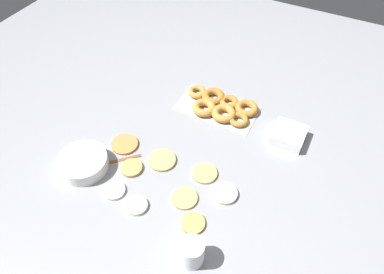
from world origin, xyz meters
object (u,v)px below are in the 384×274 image
pancake_4 (185,198)px  batter_bowl (84,163)px  pancake_1 (162,160)px  pancake_0 (193,223)px  pancake_5 (205,173)px  container_stack (289,135)px  pancake_8 (125,144)px  spatula (98,165)px  pancake_2 (131,168)px  pancake_3 (137,206)px  donut_tray (220,106)px  pancake_6 (114,190)px  pancake_7 (225,193)px  paper_cup (192,252)px

pancake_4 → batter_bowl: size_ratio=0.51×
pancake_1 → pancake_4: bearing=145.0°
pancake_0 → batter_bowl: (0.50, -0.03, 0.02)m
pancake_5 → container_stack: size_ratio=0.75×
pancake_8 → spatula: bearing=75.9°
pancake_1 → spatula: bearing=32.0°
pancake_2 → pancake_8: size_ratio=0.78×
pancake_5 → pancake_2: bearing=22.1°
pancake_3 → pancake_2: bearing=-49.8°
pancake_0 → spatula: (0.46, -0.06, -0.00)m
pancake_3 → container_stack: 0.70m
donut_tray → container_stack: (-0.34, 0.04, 0.01)m
pancake_1 → pancake_6: same height
batter_bowl → spatula: size_ratio=0.90×
pancake_2 → pancake_7: pancake_7 is taller
pancake_1 → batter_bowl: (0.26, 0.17, 0.02)m
pancake_5 → pancake_8: 0.37m
pancake_3 → paper_cup: bearing=163.2°
pancake_3 → pancake_6: size_ratio=0.95×
pancake_3 → pancake_1: bearing=-83.9°
spatula → paper_cup: bearing=117.7°
pancake_2 → pancake_5: 0.29m
pancake_6 → pancake_2: bearing=-89.7°
donut_tray → batter_bowl: bearing=58.0°
pancake_0 → pancake_2: (0.33, -0.10, 0.00)m
paper_cup → pancake_5: bearing=-71.2°
pancake_2 → pancake_4: pancake_2 is taller
pancake_8 → paper_cup: paper_cup is taller
pancake_4 → container_stack: size_ratio=0.74×
donut_tray → pancake_1: bearing=77.7°
spatula → donut_tray: bearing=-164.3°
pancake_5 → pancake_7: (-0.11, 0.05, 0.00)m
pancake_6 → spatula: pancake_6 is taller
pancake_1 → spatula: pancake_1 is taller
pancake_6 → paper_cup: paper_cup is taller
pancake_4 → container_stack: container_stack is taller
pancake_2 → donut_tray: bearing=-110.0°
pancake_4 → donut_tray: bearing=-81.1°
pancake_4 → pancake_5: size_ratio=0.98×
pancake_0 → pancake_3: size_ratio=1.08×
container_stack → pancake_7: bearing=70.9°
pancake_4 → spatula: pancake_4 is taller
pancake_2 → container_stack: container_stack is taller
pancake_8 → paper_cup: 0.57m
pancake_7 → pancake_6: bearing=25.2°
pancake_4 → pancake_8: bearing=-18.5°
pancake_4 → batter_bowl: bearing=6.9°
donut_tray → batter_bowl: 0.66m
pancake_0 → container_stack: container_stack is taller
pancake_6 → batter_bowl: size_ratio=0.43×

